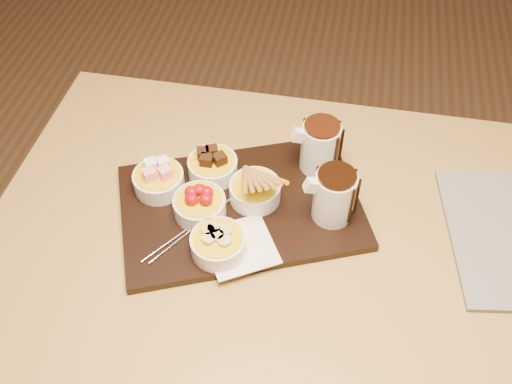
% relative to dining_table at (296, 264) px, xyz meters
% --- Properties ---
extents(dining_table, '(1.20, 0.80, 0.75)m').
position_rel_dining_table_xyz_m(dining_table, '(0.00, 0.00, 0.00)').
color(dining_table, '#A7823E').
rests_on(dining_table, ground).
extents(serving_board, '(0.54, 0.45, 0.02)m').
position_rel_dining_table_xyz_m(serving_board, '(-0.12, 0.04, 0.11)').
color(serving_board, black).
rests_on(serving_board, dining_table).
extents(napkin, '(0.16, 0.16, 0.00)m').
position_rel_dining_table_xyz_m(napkin, '(-0.10, -0.06, 0.12)').
color(napkin, white).
rests_on(napkin, serving_board).
extents(bowl_marshmallows, '(0.10, 0.10, 0.04)m').
position_rel_dining_table_xyz_m(bowl_marshmallows, '(-0.29, 0.05, 0.14)').
color(bowl_marshmallows, white).
rests_on(bowl_marshmallows, serving_board).
extents(bowl_cake, '(0.10, 0.10, 0.04)m').
position_rel_dining_table_xyz_m(bowl_cake, '(-0.19, 0.11, 0.14)').
color(bowl_cake, white).
rests_on(bowl_cake, serving_board).
extents(bowl_strawberries, '(0.10, 0.10, 0.04)m').
position_rel_dining_table_xyz_m(bowl_strawberries, '(-0.19, 0.01, 0.14)').
color(bowl_strawberries, white).
rests_on(bowl_strawberries, serving_board).
extents(bowl_biscotti, '(0.10, 0.10, 0.04)m').
position_rel_dining_table_xyz_m(bowl_biscotti, '(-0.10, 0.06, 0.14)').
color(bowl_biscotti, white).
rests_on(bowl_biscotti, serving_board).
extents(bowl_bananas, '(0.10, 0.10, 0.04)m').
position_rel_dining_table_xyz_m(bowl_bananas, '(-0.14, -0.07, 0.14)').
color(bowl_bananas, white).
rests_on(bowl_bananas, serving_board).
extents(pitcher_dark_chocolate, '(0.10, 0.10, 0.11)m').
position_rel_dining_table_xyz_m(pitcher_dark_chocolate, '(0.06, 0.05, 0.17)').
color(pitcher_dark_chocolate, silver).
rests_on(pitcher_dark_chocolate, serving_board).
extents(pitcher_milk_chocolate, '(0.10, 0.10, 0.11)m').
position_rel_dining_table_xyz_m(pitcher_milk_chocolate, '(0.02, 0.17, 0.17)').
color(pitcher_milk_chocolate, silver).
rests_on(pitcher_milk_chocolate, serving_board).
extents(fondue_skewers, '(0.23, 0.18, 0.01)m').
position_rel_dining_table_xyz_m(fondue_skewers, '(-0.19, -0.02, 0.12)').
color(fondue_skewers, silver).
rests_on(fondue_skewers, serving_board).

